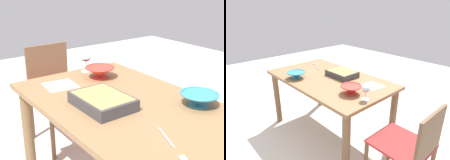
{
  "view_description": "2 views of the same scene",
  "coord_description": "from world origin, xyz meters",
  "views": [
    {
      "loc": [
        -1.18,
        1.01,
        1.42
      ],
      "look_at": [
        0.16,
        0.01,
        0.83
      ],
      "focal_mm": 49.39,
      "sensor_mm": 36.0,
      "label": 1
    },
    {
      "loc": [
        1.64,
        -1.33,
        1.53
      ],
      "look_at": [
        0.24,
        -0.08,
        0.8
      ],
      "focal_mm": 31.63,
      "sensor_mm": 36.0,
      "label": 2
    }
  ],
  "objects": [
    {
      "name": "small_bowl",
      "position": [
        -0.23,
        -0.28,
        0.78
      ],
      "size": [
        0.21,
        0.21,
        0.08
      ],
      "color": "teal",
      "rests_on": "dining_table"
    },
    {
      "name": "chair",
      "position": [
        1.08,
        -0.07,
        0.47
      ],
      "size": [
        0.45,
        0.4,
        0.84
      ],
      "color": "#B22D2D",
      "rests_on": "ground_plane"
    },
    {
      "name": "wine_glass",
      "position": [
        0.64,
        -0.11,
        0.83
      ],
      "size": [
        0.07,
        0.07,
        0.14
      ],
      "color": "white",
      "rests_on": "dining_table"
    },
    {
      "name": "dining_table",
      "position": [
        0.0,
        0.0,
        0.62
      ],
      "size": [
        1.45,
        0.84,
        0.73
      ],
      "color": "olive",
      "rests_on": "ground_plane"
    },
    {
      "name": "napkin",
      "position": [
        0.49,
        0.18,
        0.74
      ],
      "size": [
        0.21,
        0.21,
        0.0
      ],
      "primitive_type": "cube",
      "rotation": [
        0.0,
        0.0,
        -0.11
      ],
      "color": "#B2CCB7",
      "rests_on": "dining_table"
    },
    {
      "name": "mixing_bowl",
      "position": [
        0.47,
        -0.11,
        0.78
      ],
      "size": [
        0.2,
        0.2,
        0.08
      ],
      "color": "red",
      "rests_on": "dining_table"
    },
    {
      "name": "casserole_dish",
      "position": [
        0.07,
        0.14,
        0.77
      ],
      "size": [
        0.33,
        0.24,
        0.07
      ],
      "color": "#38383D",
      "rests_on": "dining_table"
    },
    {
      "name": "serving_spoon",
      "position": [
        -0.47,
        0.15,
        0.74
      ],
      "size": [
        0.26,
        0.13,
        0.01
      ],
      "color": "silver",
      "rests_on": "dining_table"
    }
  ]
}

